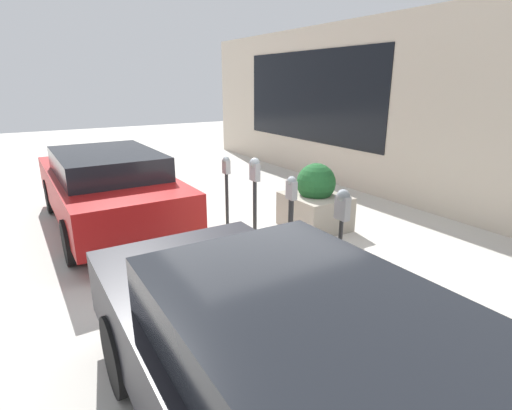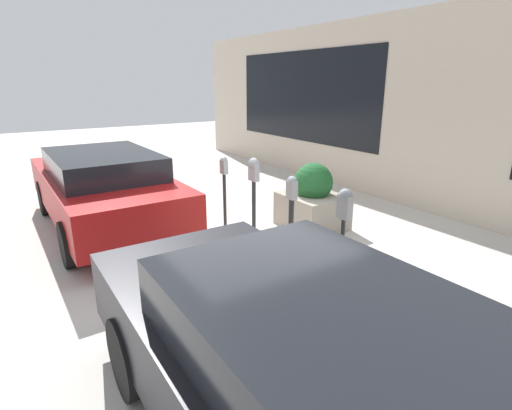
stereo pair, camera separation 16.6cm
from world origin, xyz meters
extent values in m
plane|color=beige|center=(0.00, 0.00, 0.00)|extent=(40.00, 40.00, 0.00)
cube|color=gold|center=(0.00, 0.08, 0.02)|extent=(19.00, 0.16, 0.04)
cube|color=beige|center=(0.00, -4.48, 2.00)|extent=(19.00, 0.15, 4.00)
cube|color=black|center=(4.28, -4.39, 2.20)|extent=(5.70, 0.02, 2.40)
cylinder|color=#232326|center=(-1.43, -0.44, 0.52)|extent=(0.05, 0.05, 1.04)
cube|color=#99999E|center=(-1.43, -0.44, 1.19)|extent=(0.19, 0.09, 0.29)
sphere|color=gray|center=(-1.43, -0.44, 1.33)|extent=(0.16, 0.16, 0.16)
cylinder|color=#232326|center=(-0.43, -0.43, 0.52)|extent=(0.08, 0.08, 1.04)
cube|color=#99999E|center=(-0.43, -0.43, 1.17)|extent=(0.16, 0.09, 0.26)
sphere|color=gray|center=(-0.43, -0.43, 1.30)|extent=(0.13, 0.13, 0.13)
cylinder|color=#232326|center=(0.46, -0.38, 0.56)|extent=(0.06, 0.06, 1.13)
cube|color=#99999E|center=(0.46, -0.38, 1.27)|extent=(0.19, 0.09, 0.28)
sphere|color=gray|center=(0.46, -0.38, 1.41)|extent=(0.16, 0.16, 0.16)
cylinder|color=#232326|center=(1.42, -0.37, 0.53)|extent=(0.06, 0.06, 1.06)
cube|color=#99999E|center=(1.42, -0.37, 1.18)|extent=(0.15, 0.09, 0.24)
sphere|color=gray|center=(1.42, -0.37, 1.29)|extent=(0.13, 0.13, 0.13)
cube|color=#A39989|center=(0.69, -1.81, 0.31)|extent=(1.11, 0.97, 0.63)
sphere|color=#1E5628|center=(0.69, -1.81, 0.86)|extent=(0.71, 0.71, 0.71)
cube|color=black|center=(-3.04, 1.44, 0.68)|extent=(4.57, 1.77, 0.65)
cube|color=black|center=(-3.23, 1.44, 1.21)|extent=(2.38, 1.55, 0.42)
cylinder|color=black|center=(-1.63, 0.63, 0.36)|extent=(0.71, 0.21, 0.71)
cylinder|color=black|center=(-1.63, 2.24, 0.36)|extent=(0.71, 0.21, 0.71)
cube|color=maroon|center=(2.79, 1.40, 0.69)|extent=(4.65, 1.90, 0.68)
cube|color=black|center=(2.60, 1.40, 1.23)|extent=(2.43, 1.65, 0.40)
cylinder|color=black|center=(4.22, 0.55, 0.35)|extent=(0.70, 0.22, 0.70)
cylinder|color=black|center=(4.22, 2.25, 0.35)|extent=(0.70, 0.22, 0.70)
cylinder|color=black|center=(1.35, 0.55, 0.35)|extent=(0.70, 0.22, 0.70)
cylinder|color=black|center=(1.35, 2.25, 0.35)|extent=(0.70, 0.22, 0.70)
camera|label=1|loc=(-4.72, 2.76, 2.62)|focal=28.00mm
camera|label=2|loc=(-4.63, 2.90, 2.62)|focal=28.00mm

